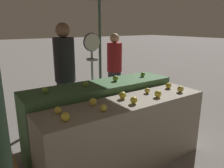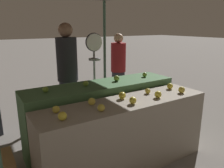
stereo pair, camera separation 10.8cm
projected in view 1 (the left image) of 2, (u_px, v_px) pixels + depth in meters
name	position (u px, v px, depth m)	size (l,w,h in m)	color
ground_plane	(126.00, 166.00, 2.85)	(60.00, 60.00, 0.00)	slate
display_counter_front	(127.00, 135.00, 2.74)	(2.21, 0.55, 0.89)	gray
display_counter_back	(102.00, 116.00, 3.21)	(2.21, 0.55, 0.98)	#4C7A4C
apple_front_0	(65.00, 117.00, 2.06)	(0.09, 0.09, 0.09)	gold
apple_front_1	(103.00, 108.00, 2.30)	(0.08, 0.08, 0.08)	gold
apple_front_2	(134.00, 100.00, 2.53)	(0.09, 0.09, 0.09)	gold
apple_front_3	(158.00, 94.00, 2.76)	(0.09, 0.09, 0.09)	gold
apple_front_4	(180.00, 89.00, 2.97)	(0.09, 0.09, 0.09)	yellow
apple_front_5	(58.00, 110.00, 2.24)	(0.08, 0.08, 0.08)	gold
apple_front_6	(93.00, 102.00, 2.48)	(0.08, 0.08, 0.08)	yellow
apple_front_7	(123.00, 95.00, 2.70)	(0.09, 0.09, 0.09)	gold
apple_front_8	(147.00, 91.00, 2.92)	(0.07, 0.07, 0.07)	yellow
apple_front_9	(169.00, 86.00, 3.15)	(0.08, 0.08, 0.08)	gold
apple_back_0	(45.00, 90.00, 2.64)	(0.07, 0.07, 0.07)	#7AA338
apple_back_1	(85.00, 84.00, 2.93)	(0.08, 0.08, 0.08)	#84AD3D
apple_back_2	(116.00, 78.00, 3.21)	(0.08, 0.08, 0.08)	#84AD3D
apple_back_3	(143.00, 74.00, 3.49)	(0.07, 0.07, 0.07)	#7AA338
produce_scale	(92.00, 60.00, 3.62)	(0.30, 0.20, 1.66)	#99999E
person_vendor_at_scale	(65.00, 68.00, 3.74)	(0.39, 0.39, 1.82)	#2D2D38
person_customer_left	(114.00, 64.00, 5.01)	(0.37, 0.37, 1.61)	#2D2D38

